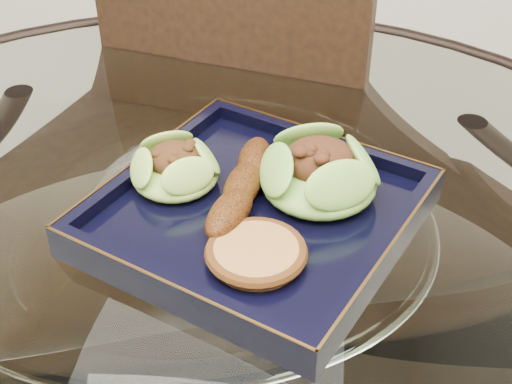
# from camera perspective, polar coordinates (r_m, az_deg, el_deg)

# --- Properties ---
(dining_table) EXTENTS (1.13, 1.13, 0.77)m
(dining_table) POSITION_cam_1_polar(r_m,az_deg,el_deg) (0.77, -4.50, -14.19)
(dining_table) COLOR white
(dining_table) RESTS_ON ground
(dining_chair) EXTENTS (0.47, 0.47, 0.91)m
(dining_chair) POSITION_cam_1_polar(r_m,az_deg,el_deg) (1.03, -4.08, -4.88)
(dining_chair) COLOR #321D10
(dining_chair) RESTS_ON ground
(navy_plate) EXTENTS (0.36, 0.36, 0.02)m
(navy_plate) POSITION_cam_1_polar(r_m,az_deg,el_deg) (0.68, -0.00, -2.03)
(navy_plate) COLOR black
(navy_plate) RESTS_ON dining_table
(lettuce_wrap_left) EXTENTS (0.09, 0.09, 0.03)m
(lettuce_wrap_left) POSITION_cam_1_polar(r_m,az_deg,el_deg) (0.70, -6.50, 1.72)
(lettuce_wrap_left) COLOR olive
(lettuce_wrap_left) RESTS_ON navy_plate
(lettuce_wrap_right) EXTENTS (0.11, 0.11, 0.04)m
(lettuce_wrap_right) POSITION_cam_1_polar(r_m,az_deg,el_deg) (0.68, 5.07, 1.29)
(lettuce_wrap_right) COLOR #64A630
(lettuce_wrap_right) RESTS_ON navy_plate
(roasted_plantain) EXTENTS (0.05, 0.16, 0.03)m
(roasted_plantain) POSITION_cam_1_polar(r_m,az_deg,el_deg) (0.68, -1.07, 0.55)
(roasted_plantain) COLOR #5F2A0A
(roasted_plantain) RESTS_ON navy_plate
(crumb_patty) EXTENTS (0.09, 0.09, 0.01)m
(crumb_patty) POSITION_cam_1_polar(r_m,az_deg,el_deg) (0.61, 0.01, -4.98)
(crumb_patty) COLOR #C77F42
(crumb_patty) RESTS_ON navy_plate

